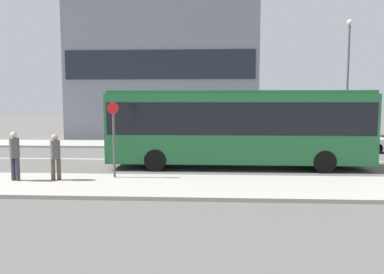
{
  "coord_description": "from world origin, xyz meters",
  "views": [
    {
      "loc": [
        3.71,
        -18.99,
        3.02
      ],
      "look_at": [
        2.78,
        -1.8,
        1.36
      ],
      "focal_mm": 35.0,
      "sensor_mm": 36.0,
      "label": 1
    }
  ],
  "objects_px": {
    "pedestrian_down_pavement": "(55,154)",
    "bus_stop_sign": "(114,133)",
    "city_bus": "(237,124)",
    "parked_car_0": "(349,142)",
    "street_lamp": "(348,71)",
    "pedestrian_near_stop": "(15,153)"
  },
  "relations": [
    {
      "from": "pedestrian_down_pavement",
      "to": "bus_stop_sign",
      "type": "height_order",
      "value": "bus_stop_sign"
    },
    {
      "from": "city_bus",
      "to": "parked_car_0",
      "type": "height_order",
      "value": "city_bus"
    },
    {
      "from": "parked_car_0",
      "to": "pedestrian_down_pavement",
      "type": "distance_m",
      "value": 16.67
    },
    {
      "from": "street_lamp",
      "to": "pedestrian_near_stop",
      "type": "bearing_deg",
      "value": -144.64
    },
    {
      "from": "city_bus",
      "to": "bus_stop_sign",
      "type": "height_order",
      "value": "city_bus"
    },
    {
      "from": "pedestrian_down_pavement",
      "to": "street_lamp",
      "type": "bearing_deg",
      "value": 10.45
    },
    {
      "from": "pedestrian_near_stop",
      "to": "city_bus",
      "type": "bearing_deg",
      "value": 38.18
    },
    {
      "from": "pedestrian_down_pavement",
      "to": "city_bus",
      "type": "bearing_deg",
      "value": 1.07
    },
    {
      "from": "pedestrian_down_pavement",
      "to": "bus_stop_sign",
      "type": "xyz_separation_m",
      "value": [
        2.02,
        0.58,
        0.72
      ]
    },
    {
      "from": "parked_car_0",
      "to": "bus_stop_sign",
      "type": "height_order",
      "value": "bus_stop_sign"
    },
    {
      "from": "parked_car_0",
      "to": "pedestrian_down_pavement",
      "type": "relative_size",
      "value": 2.47
    },
    {
      "from": "parked_car_0",
      "to": "bus_stop_sign",
      "type": "distance_m",
      "value": 14.73
    },
    {
      "from": "pedestrian_near_stop",
      "to": "parked_car_0",
      "type": "bearing_deg",
      "value": 45.13
    },
    {
      "from": "city_bus",
      "to": "parked_car_0",
      "type": "xyz_separation_m",
      "value": [
        6.99,
        5.64,
        -1.37
      ]
    },
    {
      "from": "city_bus",
      "to": "pedestrian_near_stop",
      "type": "relative_size",
      "value": 6.48
    },
    {
      "from": "parked_car_0",
      "to": "pedestrian_near_stop",
      "type": "bearing_deg",
      "value": -148.17
    },
    {
      "from": "parked_car_0",
      "to": "street_lamp",
      "type": "bearing_deg",
      "value": 78.22
    },
    {
      "from": "city_bus",
      "to": "pedestrian_near_stop",
      "type": "distance_m",
      "value": 9.16
    },
    {
      "from": "bus_stop_sign",
      "to": "street_lamp",
      "type": "height_order",
      "value": "street_lamp"
    },
    {
      "from": "bus_stop_sign",
      "to": "street_lamp",
      "type": "xyz_separation_m",
      "value": [
        12.14,
        10.31,
        3.06
      ]
    },
    {
      "from": "city_bus",
      "to": "bus_stop_sign",
      "type": "distance_m",
      "value": 5.73
    },
    {
      "from": "city_bus",
      "to": "street_lamp",
      "type": "distance_m",
      "value": 10.68
    }
  ]
}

